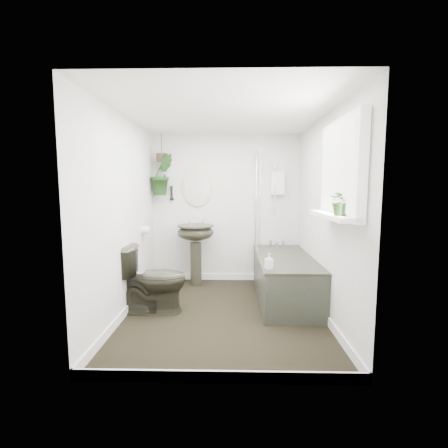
{
  "coord_description": "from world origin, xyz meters",
  "views": [
    {
      "loc": [
        0.09,
        -3.71,
        1.49
      ],
      "look_at": [
        0.0,
        0.15,
        1.05
      ],
      "focal_mm": 26.0,
      "sensor_mm": 36.0,
      "label": 1
    }
  ],
  "objects": [
    {
      "name": "floor",
      "position": [
        0.0,
        0.0,
        -0.01
      ],
      "size": [
        2.3,
        2.8,
        0.02
      ],
      "primitive_type": "cube",
      "color": "black",
      "rests_on": "ground"
    },
    {
      "name": "ceiling",
      "position": [
        0.0,
        0.0,
        2.31
      ],
      "size": [
        2.3,
        2.8,
        0.02
      ],
      "primitive_type": "cube",
      "color": "white",
      "rests_on": "ground"
    },
    {
      "name": "wall_back",
      "position": [
        0.0,
        1.41,
        1.15
      ],
      "size": [
        2.3,
        0.02,
        2.3
      ],
      "primitive_type": "cube",
      "color": "white",
      "rests_on": "ground"
    },
    {
      "name": "wall_front",
      "position": [
        0.0,
        -1.41,
        1.15
      ],
      "size": [
        2.3,
        0.02,
        2.3
      ],
      "primitive_type": "cube",
      "color": "white",
      "rests_on": "ground"
    },
    {
      "name": "wall_left",
      "position": [
        -1.16,
        0.0,
        1.15
      ],
      "size": [
        0.02,
        2.8,
        2.3
      ],
      "primitive_type": "cube",
      "color": "white",
      "rests_on": "ground"
    },
    {
      "name": "wall_right",
      "position": [
        1.16,
        0.0,
        1.15
      ],
      "size": [
        0.02,
        2.8,
        2.3
      ],
      "primitive_type": "cube",
      "color": "white",
      "rests_on": "ground"
    },
    {
      "name": "skirting",
      "position": [
        0.0,
        0.0,
        0.05
      ],
      "size": [
        2.3,
        2.8,
        0.1
      ],
      "primitive_type": "cube",
      "color": "white",
      "rests_on": "floor"
    },
    {
      "name": "bathtub",
      "position": [
        0.8,
        0.5,
        0.29
      ],
      "size": [
        0.72,
        1.72,
        0.58
      ],
      "primitive_type": null,
      "color": "#28271D",
      "rests_on": "floor"
    },
    {
      "name": "bath_screen",
      "position": [
        0.47,
        0.99,
        1.28
      ],
      "size": [
        0.04,
        0.72,
        1.4
      ],
      "primitive_type": null,
      "color": "silver",
      "rests_on": "bathtub"
    },
    {
      "name": "shower_box",
      "position": [
        0.8,
        1.34,
        1.55
      ],
      "size": [
        0.2,
        0.1,
        0.35
      ],
      "primitive_type": "cube",
      "color": "white",
      "rests_on": "wall_back"
    },
    {
      "name": "oval_mirror",
      "position": [
        -0.45,
        1.37,
        1.5
      ],
      "size": [
        0.46,
        0.03,
        0.62
      ],
      "primitive_type": "ellipsoid",
      "color": "beige",
      "rests_on": "wall_back"
    },
    {
      "name": "wall_sconce",
      "position": [
        -0.85,
        1.36,
        1.4
      ],
      "size": [
        0.04,
        0.04,
        0.22
      ],
      "primitive_type": "cylinder",
      "color": "black",
      "rests_on": "wall_back"
    },
    {
      "name": "toilet_roll_holder",
      "position": [
        -1.1,
        0.7,
        0.9
      ],
      "size": [
        0.11,
        0.11,
        0.11
      ],
      "primitive_type": "cylinder",
      "rotation": [
        0.0,
        1.57,
        0.0
      ],
      "color": "white",
      "rests_on": "wall_left"
    },
    {
      "name": "window_recess",
      "position": [
        1.09,
        -0.7,
        1.65
      ],
      "size": [
        0.08,
        1.0,
        0.9
      ],
      "primitive_type": "cube",
      "color": "white",
      "rests_on": "wall_right"
    },
    {
      "name": "window_sill",
      "position": [
        1.02,
        -0.7,
        1.23
      ],
      "size": [
        0.18,
        1.0,
        0.04
      ],
      "primitive_type": "cube",
      "color": "white",
      "rests_on": "wall_right"
    },
    {
      "name": "window_blinds",
      "position": [
        1.04,
        -0.7,
        1.65
      ],
      "size": [
        0.01,
        0.86,
        0.76
      ],
      "primitive_type": "cube",
      "color": "white",
      "rests_on": "wall_right"
    },
    {
      "name": "toilet",
      "position": [
        -0.85,
        0.04,
        0.4
      ],
      "size": [
        0.79,
        0.46,
        0.81
      ],
      "primitive_type": "imported",
      "rotation": [
        0.0,
        0.0,
        1.58
      ],
      "color": "#28271D",
      "rests_on": "floor"
    },
    {
      "name": "pedestal_sink",
      "position": [
        -0.45,
        1.11,
        0.47
      ],
      "size": [
        0.59,
        0.51,
        0.93
      ],
      "primitive_type": null,
      "rotation": [
        0.0,
        0.0,
        0.09
      ],
      "color": "#28271D",
      "rests_on": "floor"
    },
    {
      "name": "sill_plant",
      "position": [
        1.03,
        -0.93,
        1.38
      ],
      "size": [
        0.28,
        0.26,
        0.25
      ],
      "primitive_type": "imported",
      "rotation": [
        0.0,
        0.0,
        0.35
      ],
      "color": "black",
      "rests_on": "window_sill"
    },
    {
      "name": "hanging_plant",
      "position": [
        -0.97,
        1.25,
        1.68
      ],
      "size": [
        0.44,
        0.42,
        0.63
      ],
      "primitive_type": "imported",
      "rotation": [
        0.0,
        0.0,
        0.6
      ],
      "color": "black",
      "rests_on": "ceiling"
    },
    {
      "name": "soap_bottle",
      "position": [
        0.51,
        -0.16,
        0.67
      ],
      "size": [
        0.1,
        0.1,
        0.18
      ],
      "primitive_type": "imported",
      "rotation": [
        0.0,
        0.0,
        0.27
      ],
      "color": "#2D2122",
      "rests_on": "bathtub"
    },
    {
      "name": "hanging_pot",
      "position": [
        -0.97,
        1.25,
        1.94
      ],
      "size": [
        0.16,
        0.16,
        0.12
      ],
      "primitive_type": "cylinder",
      "color": "#423121",
      "rests_on": "ceiling"
    }
  ]
}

